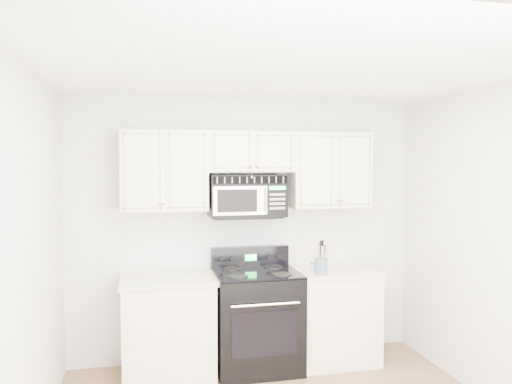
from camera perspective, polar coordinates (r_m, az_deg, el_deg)
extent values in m
cube|color=white|center=(3.38, 5.00, 14.10)|extent=(3.50, 3.50, 0.01)
cube|color=silver|center=(5.06, -1.12, -4.26)|extent=(3.50, 0.01, 2.60)
cube|color=silver|center=(1.86, 22.27, -18.00)|extent=(3.50, 0.01, 2.60)
cube|color=silver|center=(3.32, -25.70, -8.62)|extent=(0.01, 3.50, 2.60)
cube|color=silver|center=(4.85, -9.97, -15.09)|extent=(0.82, 0.63, 0.88)
cube|color=silver|center=(4.72, -10.02, -9.79)|extent=(0.86, 0.65, 0.04)
cube|color=black|center=(5.02, -9.94, -19.18)|extent=(0.82, 0.55, 0.10)
cube|color=silver|center=(5.17, 8.61, -13.90)|extent=(0.82, 0.63, 0.88)
cube|color=silver|center=(5.05, 8.65, -8.91)|extent=(0.86, 0.65, 0.04)
cube|color=black|center=(5.33, 8.40, -17.79)|extent=(0.82, 0.55, 0.10)
cube|color=black|center=(4.92, 0.05, -14.50)|extent=(0.79, 0.68, 0.92)
cube|color=black|center=(4.61, 1.03, -15.89)|extent=(0.60, 0.01, 0.42)
cylinder|color=silver|center=(4.51, 1.11, -12.75)|extent=(0.63, 0.02, 0.02)
cube|color=black|center=(4.80, 0.05, -9.21)|extent=(0.79, 0.68, 0.02)
cube|color=black|center=(5.07, -0.70, -7.40)|extent=(0.79, 0.08, 0.21)
cube|color=#21F353|center=(5.03, -0.59, -7.50)|extent=(0.11, 0.00, 0.06)
cube|color=silver|center=(4.75, -10.47, 2.39)|extent=(0.80, 0.33, 0.75)
cube|color=silver|center=(5.09, 8.35, 2.47)|extent=(0.80, 0.33, 0.75)
cube|color=silver|center=(4.85, -0.74, 4.59)|extent=(0.84, 0.33, 0.39)
sphere|color=gold|center=(4.58, -10.59, -1.34)|extent=(0.03, 0.03, 0.03)
sphere|color=gold|center=(4.60, -6.11, -1.28)|extent=(0.03, 0.03, 0.03)
sphere|color=gold|center=(4.81, 5.34, -1.08)|extent=(0.03, 0.03, 0.03)
sphere|color=gold|center=(4.93, 9.32, -1.00)|extent=(0.03, 0.03, 0.03)
sphere|color=gold|center=(4.66, -0.62, 2.98)|extent=(0.03, 0.03, 0.03)
sphere|color=gold|center=(4.67, 0.10, 2.98)|extent=(0.03, 0.03, 0.03)
cylinder|color=red|center=(4.66, -0.51, 2.37)|extent=(0.00, 0.00, 0.10)
sphere|color=gold|center=(4.67, -0.51, 1.70)|extent=(0.03, 0.03, 0.03)
cube|color=black|center=(4.84, -1.06, -0.42)|extent=(0.73, 0.37, 0.40)
cube|color=tan|center=(4.66, -0.62, 1.39)|extent=(0.71, 0.01, 0.07)
cube|color=#B9B9BD|center=(4.64, -1.80, -1.00)|extent=(0.51, 0.01, 0.27)
cube|color=black|center=(4.63, -2.15, -1.01)|extent=(0.38, 0.01, 0.21)
cube|color=black|center=(4.72, 2.44, -0.92)|extent=(0.20, 0.01, 0.27)
cube|color=#21F353|center=(4.70, 2.47, 0.47)|extent=(0.16, 0.00, 0.03)
cylinder|color=silver|center=(4.66, 1.20, -0.98)|extent=(0.02, 0.02, 0.23)
cylinder|color=#4D5E70|center=(4.79, 7.45, -8.43)|extent=(0.12, 0.12, 0.15)
cylinder|color=#8E6445|center=(4.78, 7.83, -7.53)|extent=(0.01, 0.01, 0.26)
cylinder|color=black|center=(4.79, 7.15, -7.39)|extent=(0.01, 0.01, 0.28)
cylinder|color=#8E6445|center=(4.74, 7.40, -7.39)|extent=(0.01, 0.01, 0.30)
cylinder|color=black|center=(4.78, 7.83, -7.53)|extent=(0.01, 0.01, 0.26)
cylinder|color=#8E6445|center=(4.79, 7.15, -7.39)|extent=(0.01, 0.01, 0.28)
cylinder|color=black|center=(4.74, 7.40, -7.39)|extent=(0.01, 0.01, 0.30)
cylinder|color=silver|center=(4.96, 6.44, -8.44)|extent=(0.04, 0.04, 0.08)
cylinder|color=silver|center=(4.95, 6.45, -7.92)|extent=(0.04, 0.04, 0.01)
cylinder|color=silver|center=(4.91, 6.52, -8.53)|extent=(0.04, 0.04, 0.08)
cylinder|color=silver|center=(4.90, 6.52, -7.98)|extent=(0.04, 0.04, 0.02)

